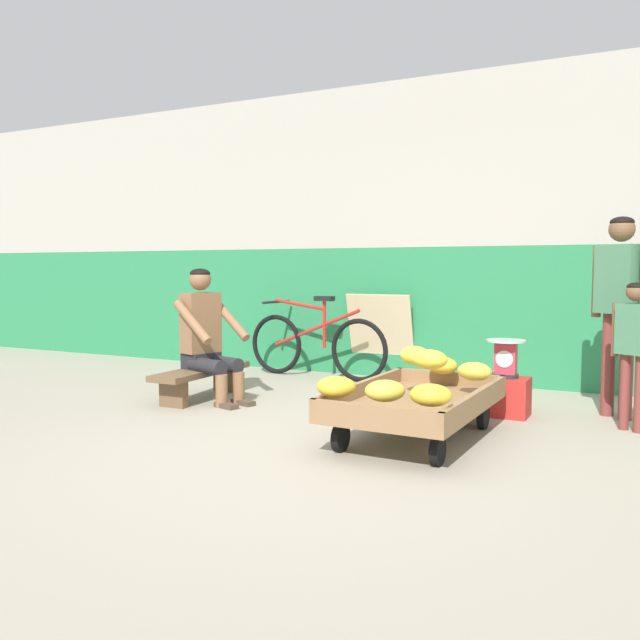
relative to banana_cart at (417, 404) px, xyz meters
The scene contains 13 objects.
ground_plane 0.94m from the banana_cart, 128.66° to the right, with size 80.00×80.00×0.00m, color gray.
back_wall 2.82m from the banana_cart, 103.08° to the left, with size 16.00×0.30×3.04m.
banana_cart is the anchor object (origin of this frame).
banana_pile 0.24m from the banana_cart, 67.26° to the right, with size 0.87×1.41×0.25m.
low_bench 2.18m from the banana_cart, 167.36° to the left, with size 0.32×1.10×0.27m.
vendor_seated 2.12m from the banana_cart, 167.55° to the left, with size 0.73×0.59×1.14m.
plastic_crate 1.07m from the banana_cart, 69.34° to the left, with size 0.36×0.28×0.30m.
weighing_scale 1.09m from the banana_cart, 69.32° to the left, with size 0.30×0.30×0.29m.
bicycle_near_left 2.63m from the banana_cart, 132.14° to the left, with size 1.66×0.48×0.86m.
sign_board 2.55m from the banana_cart, 117.08° to the left, with size 0.70×0.25×0.88m.
customer_adult 1.89m from the banana_cart, 49.09° to the left, with size 0.41×0.35×1.53m.
customer_child 1.61m from the banana_cart, 35.51° to the left, with size 0.30×0.22×1.04m.
shopping_bag 0.71m from the banana_cart, 70.91° to the left, with size 0.18×0.12×0.24m, color silver.
Camera 1 is at (1.98, -3.49, 1.15)m, focal length 37.49 mm.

